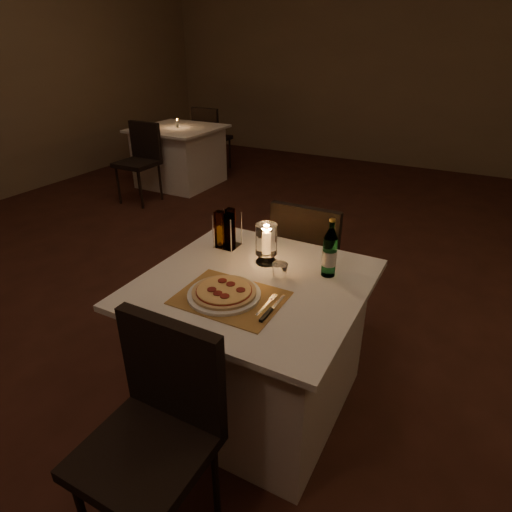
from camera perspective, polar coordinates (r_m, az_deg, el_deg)
The scene contains 18 objects.
floor at distance 2.72m, azimuth -1.69°, elevation -13.03°, with size 8.00×10.00×0.02m, color #421E15.
wall_back at distance 6.90m, azimuth 21.07°, elevation 23.36°, with size 8.00×0.02×3.00m, color #866C4E.
main_table at distance 2.19m, azimuth -0.25°, elevation -11.62°, with size 1.00×1.00×0.74m.
chair_near at distance 1.64m, azimuth -12.93°, elevation -20.30°, with size 0.42×0.42×0.90m.
chair_far at distance 2.65m, azimuth 7.08°, elevation 0.01°, with size 0.42×0.42×0.90m.
placemat at distance 1.86m, azimuth -3.46°, elevation -5.59°, with size 0.45×0.34×0.00m, color #AA7A3B.
plate at distance 1.87m, azimuth -4.26°, elevation -5.12°, with size 0.32×0.32×0.01m, color white.
pizza at distance 1.86m, azimuth -4.28°, elevation -4.70°, with size 0.28×0.28×0.02m.
fork at distance 1.81m, azimuth 1.58°, elevation -6.31°, with size 0.02×0.18×0.00m.
knife at distance 1.75m, azimuth 1.72°, elevation -7.48°, with size 0.02×0.22×0.01m.
tumbler at distance 1.99m, azimuth 3.19°, elevation -2.05°, with size 0.08×0.08×0.08m, color white, non-canonical shape.
water_bottle at distance 2.01m, azimuth 9.79°, elevation 0.38°, with size 0.07×0.07×0.28m.
hurricane_candle at distance 2.09m, azimuth 1.39°, elevation 2.06°, with size 0.11×0.11×0.21m.
cruet_caddy at distance 2.27m, azimuth -3.95°, elevation 3.43°, with size 0.12×0.12×0.21m.
neighbor_table_left at distance 5.82m, azimuth -10.11°, elevation 12.98°, with size 1.00×1.00×0.74m.
neighbor_chair_la at distance 5.26m, azimuth -15.07°, elevation 12.96°, with size 0.42×0.42×0.90m.
neighbor_chair_lb at distance 6.35m, azimuth -6.21°, elevation 16.00°, with size 0.42×0.42×0.90m.
neighbor_candle_left at distance 5.74m, azimuth -10.45°, elevation 16.99°, with size 0.03×0.03×0.11m.
Camera 1 is at (1.05, -1.80, 1.74)m, focal length 30.00 mm.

